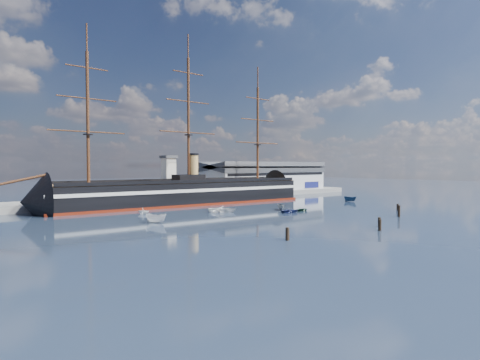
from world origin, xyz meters
TOP-DOWN VIEW (x-y plane):
  - ground at (0.00, 40.00)m, footprint 600.00×600.00m
  - quay at (10.00, 76.00)m, footprint 180.00×18.00m
  - warehouse at (58.00, 80.00)m, footprint 63.00×21.00m
  - quay_tower at (3.00, 73.00)m, footprint 5.00×5.00m
  - warship at (-0.42, 60.00)m, footprint 113.31×21.24m
  - motorboat_a at (-26.86, 26.87)m, footprint 7.22×4.83m
  - motorboat_b at (12.10, 20.81)m, footprint 2.14×3.61m
  - motorboat_c at (14.96, 27.34)m, footprint 5.70×4.81m
  - motorboat_d at (-21.36, 44.42)m, footprint 5.42×4.96m
  - motorboat_e at (18.02, 21.48)m, footprint 1.23×2.72m
  - motorboat_f at (55.30, 30.94)m, footprint 6.09×2.47m
  - motorboat_g at (-1.95, 34.14)m, footprint 4.92×4.73m
  - piling_near_left at (-19.44, -7.66)m, footprint 0.64×0.64m
  - piling_near_mid at (2.84, -12.43)m, footprint 0.64×0.64m
  - piling_near_right at (26.67, -3.69)m, footprint 0.64×0.64m
  - piling_far_right at (41.28, 4.64)m, footprint 0.64×0.64m
  - piling_extra at (7.54, -9.52)m, footprint 0.64×0.64m

SIDE VIEW (x-z plane):
  - ground at x=0.00m, z-range 0.00..0.00m
  - quay at x=10.00m, z-range -1.00..1.00m
  - motorboat_a at x=-26.86m, z-range -1.36..1.36m
  - motorboat_b at x=12.10m, z-range -0.79..0.79m
  - motorboat_c at x=14.96m, z-range -1.11..1.11m
  - motorboat_d at x=-21.36m, z-range -0.95..0.95m
  - motorboat_e at x=18.02m, z-range -0.62..0.62m
  - motorboat_f at x=55.30m, z-range -1.20..1.20m
  - motorboat_g at x=-1.95m, z-range -1.14..1.14m
  - piling_near_left at x=-19.44m, z-range -1.51..1.51m
  - piling_near_mid at x=2.84m, z-range -1.51..1.51m
  - piling_near_right at x=26.67m, z-range -1.85..1.85m
  - piling_far_right at x=41.28m, z-range -1.29..1.29m
  - piling_extra at x=7.54m, z-range -1.39..1.39m
  - warship at x=-0.42m, z-range -22.93..31.01m
  - warehouse at x=58.00m, z-range 2.18..13.78m
  - quay_tower at x=3.00m, z-range 2.25..17.25m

